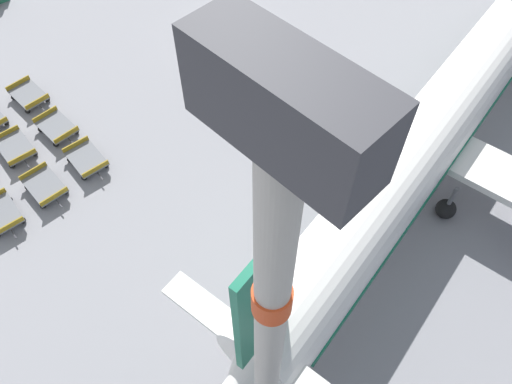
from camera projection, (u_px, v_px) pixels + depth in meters
The scene contains 10 objects.
ground_plane at pixel (227, 25), 38.73m from camera, with size 500.00×500.00×0.00m, color gray.
airplane at pixel (438, 123), 28.30m from camera, with size 35.34×39.63×12.26m.
baggage_dolly_row_near_col_c at pixel (1, 214), 28.08m from camera, with size 3.36×2.02×0.92m.
baggage_dolly_row_mid_a_col_b at pixel (15, 148), 30.90m from camera, with size 3.35×2.01×0.92m.
baggage_dolly_row_mid_a_col_c at pixel (45, 186), 29.21m from camera, with size 3.32×1.93×0.92m.
baggage_dolly_row_mid_b_col_a at pixel (29, 95), 33.57m from camera, with size 3.28×1.85×0.92m.
baggage_dolly_row_mid_b_col_b at pixel (57, 127), 31.90m from camera, with size 3.28×1.85×0.92m.
baggage_dolly_row_mid_b_col_c at pixel (87, 159), 30.38m from camera, with size 3.35×2.01×0.92m.
apron_light_mast at pixel (267, 379), 11.47m from camera, with size 2.00×0.70×21.55m.
stand_guidance_stripe at pixel (336, 242), 27.60m from camera, with size 5.29×38.81×0.01m.
Camera 1 is at (24.88, -21.72, 24.14)m, focal length 35.00 mm.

